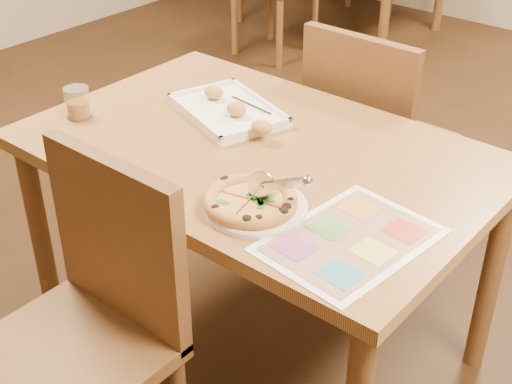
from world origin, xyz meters
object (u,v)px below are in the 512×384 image
Objects in this scene: pizza at (250,201)px; appetizer_tray at (229,111)px; chair_far at (369,123)px; dining_table at (257,174)px; plate at (256,207)px; menu at (350,240)px; glass_tumbler at (78,104)px; chair_near at (93,299)px; pizza_cutter at (277,185)px.

appetizer_tray is at bearing 137.11° from pizza.
chair_far is 0.57m from appetizer_tray.
dining_table is at bearing 90.00° from chair_far.
menu is at bearing 8.78° from plate.
appetizer_tray is 0.45m from glass_tumbler.
appetizer_tray is at bearing 105.13° from chair_near.
pizza_cutter is (0.25, 0.37, 0.24)m from chair_near.
dining_table is 3.10× the size of appetizer_tray.
glass_tumbler is (-0.34, -0.29, 0.02)m from appetizer_tray.
chair_near is 0.74m from appetizer_tray.
dining_table is 2.77× the size of chair_near.
pizza is (-0.01, -0.01, 0.02)m from plate.
menu is at bearing -0.88° from glass_tumbler.
pizza reaches higher than menu.
chair_far is 1.89× the size of plate.
chair_far reaches higher than glass_tumbler.
pizza_cutter is at bearing -42.62° from dining_table.
pizza_cutter is at bearing -173.77° from menu.
chair_near is 0.44m from plate.
menu is at bearing -25.28° from dining_table.
appetizer_tray is 1.07× the size of menu.
appetizer_tray is (-0.38, 0.35, -0.01)m from pizza.
glass_tumbler is (-0.78, 0.04, -0.04)m from pizza_cutter.
appetizer_tray is at bearing 69.52° from chair_far.
pizza_cutter is at bearing -36.66° from appetizer_tray.
chair_near is at bearing -37.39° from glass_tumbler.
plate is 0.59× the size of appetizer_tray.
chair_far is 0.98m from glass_tumbler.
plate is at bearing -171.22° from menu.
pizza_cutter reaches higher than glass_tumbler.
chair_far reaches higher than dining_table.
chair_far is at bearing 90.00° from chair_near.
appetizer_tray is (-0.39, 0.34, 0.01)m from plate.
menu is at bearing 118.67° from chair_far.
plate is at bearing -41.42° from appetizer_tray.
chair_far is at bearing 118.67° from menu.
chair_far reaches higher than appetizer_tray.
plate is 0.25m from menu.
glass_tumbler is at bearing 56.21° from chair_far.
pizza_cutter is 0.38× the size of menu.
chair_far is (-0.00, 1.20, 0.00)m from chair_near.
glass_tumbler is at bearing -159.95° from dining_table.
glass_tumbler is (-0.53, -0.19, 0.13)m from dining_table.
chair_near is 1.00× the size of chair_far.
chair_near is 0.43m from pizza.
chair_near is 1.20m from chair_far.
appetizer_tray is at bearing 127.20° from pizza_cutter.
pizza is at bearing -42.89° from appetizer_tray.
glass_tumbler is at bearing 175.91° from plate.
appetizer_tray is 0.70m from menu.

